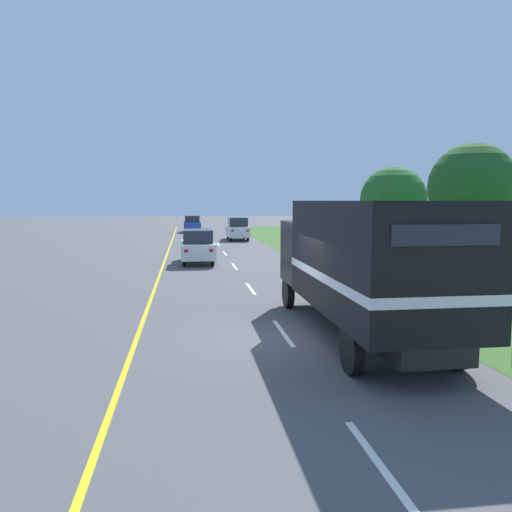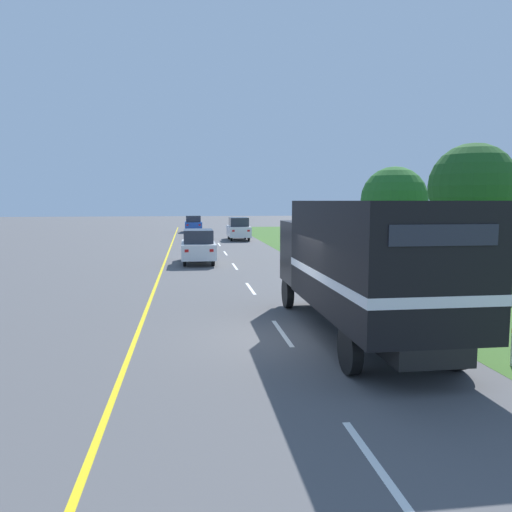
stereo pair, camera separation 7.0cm
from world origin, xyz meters
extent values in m
plane|color=#515154|center=(0.00, 0.00, 0.00)|extent=(200.00, 200.00, 0.00)
cube|color=#3D6628|center=(13.70, 17.88, 0.00)|extent=(20.00, 69.61, 0.01)
cube|color=yellow|center=(-3.70, 17.88, 0.00)|extent=(0.12, 69.61, 0.01)
cube|color=white|center=(0.00, -6.14, 0.00)|extent=(0.12, 2.60, 0.01)
cube|color=white|center=(0.00, 0.46, 0.00)|extent=(0.12, 2.60, 0.01)
cube|color=white|center=(0.00, 7.06, 0.00)|extent=(0.12, 2.60, 0.01)
cube|color=white|center=(0.00, 13.66, 0.00)|extent=(0.12, 2.60, 0.01)
cube|color=white|center=(0.00, 20.26, 0.00)|extent=(0.12, 2.60, 0.01)
cube|color=white|center=(0.00, 26.86, 0.00)|extent=(0.12, 2.60, 0.01)
cylinder|color=black|center=(0.75, 3.46, 0.50)|extent=(0.22, 1.00, 1.00)
cylinder|color=black|center=(2.97, 3.46, 0.50)|extent=(0.22, 1.00, 1.00)
cylinder|color=black|center=(0.75, -2.75, 0.50)|extent=(0.22, 1.00, 1.00)
cylinder|color=black|center=(2.97, -2.75, 0.50)|extent=(0.22, 1.00, 1.00)
cube|color=black|center=(1.86, 0.00, 0.68)|extent=(1.42, 8.28, 0.36)
cube|color=black|center=(1.86, -1.05, 2.13)|extent=(2.58, 6.18, 2.54)
cube|color=white|center=(1.86, -1.05, 1.68)|extent=(2.60, 6.20, 0.20)
cube|color=#232833|center=(1.86, -4.15, 2.83)|extent=(1.94, 0.03, 0.36)
cube|color=black|center=(1.86, 3.09, 1.81)|extent=(2.48, 2.10, 1.90)
cube|color=#283342|center=(1.86, 4.15, 2.05)|extent=(2.19, 0.03, 0.85)
cylinder|color=black|center=(-2.58, 16.63, 0.33)|extent=(0.16, 0.66, 0.66)
cylinder|color=black|center=(-1.10, 16.63, 0.33)|extent=(0.16, 0.66, 0.66)
cylinder|color=black|center=(-2.58, 14.11, 0.33)|extent=(0.16, 0.66, 0.66)
cylinder|color=black|center=(-1.10, 14.11, 0.33)|extent=(0.16, 0.66, 0.66)
cube|color=white|center=(-1.84, 15.37, 0.74)|extent=(1.80, 4.07, 0.82)
cube|color=#282D38|center=(-1.84, 15.20, 1.50)|extent=(1.55, 2.24, 0.70)
cube|color=red|center=(-2.47, 13.32, 0.88)|extent=(0.20, 0.03, 0.14)
cube|color=red|center=(-1.21, 13.32, 0.88)|extent=(0.20, 0.03, 0.14)
cylinder|color=black|center=(1.21, 32.51, 0.33)|extent=(0.16, 0.66, 0.66)
cylinder|color=black|center=(2.68, 32.51, 0.33)|extent=(0.16, 0.66, 0.66)
cylinder|color=black|center=(1.21, 29.88, 0.33)|extent=(0.16, 0.66, 0.66)
cylinder|color=black|center=(2.68, 29.88, 0.33)|extent=(0.16, 0.66, 0.66)
cube|color=white|center=(1.94, 31.19, 0.77)|extent=(1.80, 4.23, 0.88)
cube|color=#282D38|center=(1.94, 31.02, 1.59)|extent=(1.55, 2.33, 0.75)
cube|color=red|center=(1.31, 29.07, 0.92)|extent=(0.20, 0.03, 0.14)
cube|color=red|center=(2.57, 29.07, 0.92)|extent=(0.20, 0.03, 0.14)
cylinder|color=black|center=(-2.57, 43.90, 0.33)|extent=(0.16, 0.66, 0.66)
cylinder|color=black|center=(-1.09, 43.90, 0.33)|extent=(0.16, 0.66, 0.66)
cylinder|color=black|center=(-2.57, 41.47, 0.33)|extent=(0.16, 0.66, 0.66)
cylinder|color=black|center=(-1.09, 41.47, 0.33)|extent=(0.16, 0.66, 0.66)
cube|color=#234CAD|center=(-1.83, 42.69, 0.73)|extent=(1.80, 3.93, 0.79)
cube|color=#282D38|center=(-1.83, 42.53, 1.46)|extent=(1.55, 2.16, 0.68)
cube|color=red|center=(-2.46, 40.71, 0.87)|extent=(0.20, 0.03, 0.14)
cube|color=red|center=(-1.20, 40.71, 0.87)|extent=(0.20, 0.03, 0.14)
cylinder|color=#9E9EA3|center=(4.98, 3.21, 1.31)|extent=(0.09, 0.09, 2.62)
cylinder|color=#9E9EA3|center=(6.43, 3.21, 1.31)|extent=(0.09, 0.09, 2.62)
cube|color=#196B33|center=(5.71, 3.21, 1.95)|extent=(2.07, 0.06, 1.35)
cube|color=#196B33|center=(6.41, 3.21, 2.80)|extent=(0.66, 0.06, 0.32)
cube|color=silver|center=(5.71, 3.18, 1.95)|extent=(1.62, 0.02, 0.24)
cylinder|color=brown|center=(9.80, 8.29, 1.27)|extent=(0.29, 0.29, 2.54)
sphere|color=#1E511E|center=(9.80, 8.29, 4.02)|extent=(3.70, 3.70, 3.70)
cylinder|color=brown|center=(9.36, 15.52, 0.98)|extent=(0.41, 0.41, 1.95)
sphere|color=#236023|center=(9.36, 15.52, 3.46)|extent=(3.77, 3.77, 3.77)
camera|label=1|loc=(-2.43, -11.92, 3.40)|focal=35.00mm
camera|label=2|loc=(-2.36, -11.93, 3.40)|focal=35.00mm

